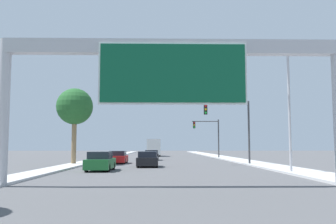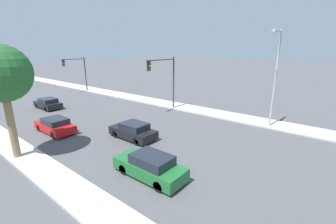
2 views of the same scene
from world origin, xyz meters
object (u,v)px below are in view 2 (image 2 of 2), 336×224
(traffic_light_mid_block, at_px, (78,69))
(street_lamp_right, at_px, (275,73))
(car_near_left, at_px, (150,166))
(traffic_light_near_intersection, at_px, (166,75))
(car_near_right, at_px, (133,131))
(car_near_center, at_px, (55,125))
(palm_tree_background, at_px, (1,75))
(car_far_left, at_px, (48,104))

(traffic_light_mid_block, bearing_deg, street_lamp_right, -87.94)
(street_lamp_right, bearing_deg, car_near_left, 167.23)
(traffic_light_near_intersection, relative_size, traffic_light_mid_block, 1.08)
(traffic_light_mid_block, bearing_deg, traffic_light_near_intersection, -90.53)
(car_near_right, distance_m, traffic_light_mid_block, 25.37)
(car_near_center, distance_m, car_near_left, 12.01)
(traffic_light_mid_block, height_order, palm_tree_background, palm_tree_background)
(car_far_left, distance_m, street_lamp_right, 26.80)
(car_near_right, relative_size, street_lamp_right, 0.47)
(traffic_light_near_intersection, distance_m, street_lamp_right, 11.95)
(car_far_left, distance_m, traffic_light_mid_block, 12.10)
(car_near_left, xyz_separation_m, palm_tree_background, (-4.15, 8.98, 5.19))
(car_far_left, xyz_separation_m, palm_tree_background, (-7.65, -12.35, 5.24))
(car_near_right, xyz_separation_m, traffic_light_near_intersection, (8.72, 3.51, 3.76))
(traffic_light_near_intersection, bearing_deg, palm_tree_background, 179.30)
(car_near_right, xyz_separation_m, street_lamp_right, (10.05, -8.33, 4.68))
(car_near_center, bearing_deg, street_lamp_right, -48.07)
(car_far_left, height_order, car_near_left, car_near_left)
(car_far_left, bearing_deg, traffic_light_mid_block, 39.93)
(car_far_left, bearing_deg, street_lamp_right, -67.61)
(traffic_light_near_intersection, bearing_deg, street_lamp_right, -83.61)
(car_near_right, height_order, car_near_left, car_near_left)
(car_near_left, xyz_separation_m, traffic_light_near_intersection, (12.22, 8.77, 3.73))
(car_near_right, distance_m, car_near_center, 7.60)
(traffic_light_near_intersection, xyz_separation_m, traffic_light_mid_block, (0.18, 20.00, -0.36))
(car_far_left, relative_size, car_near_left, 0.91)
(traffic_light_near_intersection, relative_size, palm_tree_background, 0.84)
(car_near_center, bearing_deg, car_near_right, -62.58)
(car_near_right, xyz_separation_m, car_near_center, (-3.50, 6.75, -0.02))
(car_near_left, distance_m, traffic_light_mid_block, 31.51)
(car_near_center, xyz_separation_m, traffic_light_near_intersection, (12.22, -3.24, 3.78))
(car_near_center, height_order, traffic_light_mid_block, traffic_light_mid_block)
(car_far_left, relative_size, street_lamp_right, 0.46)
(car_near_right, bearing_deg, street_lamp_right, -39.68)
(palm_tree_background, distance_m, street_lamp_right, 21.41)
(car_near_left, bearing_deg, car_near_right, 56.38)
(car_near_left, height_order, street_lamp_right, street_lamp_right)
(car_near_right, xyz_separation_m, traffic_light_mid_block, (8.90, 23.51, 3.40))
(car_far_left, relative_size, traffic_light_mid_block, 0.70)
(car_far_left, height_order, traffic_light_near_intersection, traffic_light_near_intersection)
(car_far_left, xyz_separation_m, traffic_light_mid_block, (8.90, 7.45, 3.42))
(car_near_center, height_order, traffic_light_near_intersection, traffic_light_near_intersection)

